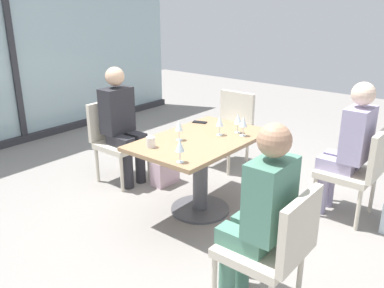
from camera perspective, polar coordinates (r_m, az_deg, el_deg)
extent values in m
plane|color=gray|center=(3.95, 1.14, -9.23)|extent=(12.00, 12.00, 0.00)
cube|color=#9DB7BC|center=(6.01, -24.19, 12.61)|extent=(5.75, 0.03, 2.70)
cube|color=#2D2D33|center=(5.99, -24.06, 12.61)|extent=(0.08, 0.06, 2.70)
cube|color=#2D2D33|center=(6.24, -22.43, 0.75)|extent=(5.75, 0.10, 0.10)
cube|color=#997551|center=(3.66, 1.21, 0.58)|extent=(1.28, 0.79, 0.04)
cylinder|color=#4C4C51|center=(3.80, 1.17, -4.63)|extent=(0.14, 0.14, 0.69)
cylinder|color=#4C4C51|center=(3.95, 1.14, -9.08)|extent=(0.56, 0.56, 0.02)
cube|color=beige|center=(3.95, 20.86, -3.83)|extent=(0.46, 0.46, 0.06)
cube|color=beige|center=(3.81, 24.82, -1.36)|extent=(0.46, 0.05, 0.42)
cylinder|color=beige|center=(4.27, 18.87, -5.13)|extent=(0.04, 0.04, 0.39)
cylinder|color=beige|center=(3.93, 16.75, -7.10)|extent=(0.04, 0.04, 0.39)
cylinder|color=beige|center=(4.17, 23.99, -6.42)|extent=(0.04, 0.04, 0.39)
cylinder|color=beige|center=(3.82, 22.30, -8.58)|extent=(0.04, 0.04, 0.39)
cube|color=beige|center=(4.47, -9.79, -0.14)|extent=(0.46, 0.46, 0.06)
cube|color=beige|center=(4.58, -12.04, 3.36)|extent=(0.46, 0.05, 0.42)
cylinder|color=beige|center=(4.29, -9.84, -4.24)|extent=(0.04, 0.04, 0.39)
cylinder|color=beige|center=(4.53, -6.06, -2.69)|extent=(0.04, 0.04, 0.39)
cylinder|color=beige|center=(4.58, -13.16, -2.91)|extent=(0.04, 0.04, 0.39)
cylinder|color=beige|center=(4.81, -9.44, -1.53)|extent=(0.04, 0.04, 0.39)
cube|color=beige|center=(2.67, 9.44, -14.46)|extent=(0.46, 0.46, 0.06)
cube|color=beige|center=(2.45, 14.90, -11.60)|extent=(0.46, 0.05, 0.42)
cylinder|color=beige|center=(3.02, 7.78, -15.06)|extent=(0.04, 0.04, 0.39)
cylinder|color=beige|center=(2.75, 3.14, -18.85)|extent=(0.04, 0.04, 0.39)
cylinder|color=beige|center=(2.88, 14.89, -17.57)|extent=(0.04, 0.04, 0.39)
cube|color=beige|center=(4.83, 4.61, 1.59)|extent=(0.46, 0.46, 0.06)
cube|color=beige|center=(4.96, 6.34, 4.92)|extent=(0.05, 0.46, 0.42)
cylinder|color=beige|center=(4.86, 1.26, -1.03)|extent=(0.04, 0.04, 0.39)
cylinder|color=beige|center=(4.64, 5.16, -2.12)|extent=(0.04, 0.04, 0.39)
cylinder|color=beige|center=(5.16, 3.99, 0.18)|extent=(0.04, 0.04, 0.39)
cylinder|color=beige|center=(4.96, 7.76, -0.79)|extent=(0.04, 0.04, 0.39)
cylinder|color=#9E93B7|center=(4.16, 18.67, -5.34)|extent=(0.11, 0.11, 0.45)
cube|color=#9E93B7|center=(4.03, 20.36, -2.04)|extent=(0.13, 0.32, 0.11)
cylinder|color=#9E93B7|center=(4.00, 17.73, -6.22)|extent=(0.11, 0.11, 0.45)
cube|color=#9E93B7|center=(3.86, 19.46, -2.82)|extent=(0.13, 0.32, 0.11)
cube|color=#9E93B7|center=(3.81, 22.25, 1.26)|extent=(0.34, 0.20, 0.48)
sphere|color=beige|center=(3.73, 22.95, 6.52)|extent=(0.20, 0.20, 0.20)
cylinder|color=#28282D|center=(4.36, -8.99, -3.35)|extent=(0.11, 0.11, 0.45)
cube|color=#28282D|center=(4.33, -10.04, 0.39)|extent=(0.13, 0.32, 0.11)
cylinder|color=#28282D|center=(4.47, -7.28, -2.67)|extent=(0.11, 0.11, 0.45)
cube|color=#28282D|center=(4.44, -8.30, 0.98)|extent=(0.13, 0.32, 0.11)
cube|color=#28282D|center=(4.39, -10.50, 4.68)|extent=(0.34, 0.20, 0.48)
sphere|color=#D8AD8C|center=(4.32, -10.80, 9.30)|extent=(0.20, 0.20, 0.20)
cylinder|color=#4C7F6B|center=(2.92, 7.04, -15.72)|extent=(0.11, 0.11, 0.45)
cube|color=#4C7F6B|center=(2.72, 9.03, -11.57)|extent=(0.13, 0.32, 0.11)
cylinder|color=#4C7F6B|center=(2.79, 4.96, -17.44)|extent=(0.11, 0.11, 0.45)
cube|color=#4C7F6B|center=(2.59, 6.95, -13.23)|extent=(0.13, 0.32, 0.11)
cube|color=#4C7F6B|center=(2.46, 10.94, -7.45)|extent=(0.34, 0.20, 0.48)
sphere|color=tan|center=(2.32, 11.50, 0.51)|extent=(0.20, 0.20, 0.20)
cylinder|color=silver|center=(3.74, 7.15, 1.18)|extent=(0.06, 0.06, 0.00)
cylinder|color=silver|center=(3.73, 7.18, 1.84)|extent=(0.01, 0.01, 0.08)
cone|color=silver|center=(3.70, 7.24, 3.16)|extent=(0.07, 0.07, 0.09)
cylinder|color=silver|center=(3.60, -1.81, 0.58)|extent=(0.06, 0.06, 0.00)
cylinder|color=silver|center=(3.59, -1.82, 1.26)|extent=(0.01, 0.01, 0.08)
cone|color=silver|center=(3.56, -1.83, 2.64)|extent=(0.07, 0.07, 0.09)
cylinder|color=silver|center=(3.83, 6.40, 1.62)|extent=(0.06, 0.06, 0.00)
cylinder|color=silver|center=(3.81, 6.43, 2.26)|extent=(0.01, 0.01, 0.08)
cone|color=silver|center=(3.79, 6.48, 3.56)|extent=(0.07, 0.07, 0.09)
cylinder|color=silver|center=(3.11, -1.69, -2.54)|extent=(0.06, 0.06, 0.00)
cylinder|color=silver|center=(3.09, -1.69, -1.77)|extent=(0.01, 0.01, 0.08)
cone|color=silver|center=(3.06, -1.71, -0.20)|extent=(0.07, 0.07, 0.09)
cylinder|color=silver|center=(3.74, 3.88, 1.29)|extent=(0.06, 0.06, 0.00)
cylinder|color=silver|center=(3.73, 3.89, 1.94)|extent=(0.01, 0.01, 0.08)
cone|color=silver|center=(3.70, 3.93, 3.27)|extent=(0.07, 0.07, 0.09)
cylinder|color=white|center=(3.43, -5.82, 0.26)|extent=(0.08, 0.08, 0.09)
cube|color=black|center=(4.12, 1.09, 3.08)|extent=(0.11, 0.16, 0.01)
cube|color=beige|center=(4.44, -3.82, -3.90)|extent=(0.31, 0.17, 0.28)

